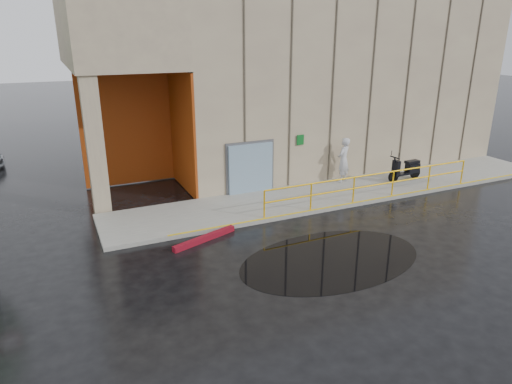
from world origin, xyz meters
TOP-DOWN VIEW (x-y plane):
  - ground at (0.00, 0.00)m, footprint 120.00×120.00m
  - sidewalk at (4.00, 4.50)m, footprint 20.00×3.00m
  - building at (5.10, 10.98)m, footprint 20.00×10.17m
  - guardrail at (4.25, 3.15)m, footprint 9.56×0.06m
  - person at (4.43, 5.49)m, footprint 0.85×0.76m
  - scooter at (7.05, 4.49)m, footprint 1.79×0.63m
  - red_curb at (-2.93, 2.50)m, footprint 2.32×0.99m
  - puddle at (0.08, -0.26)m, footprint 5.94×3.81m

SIDE VIEW (x-z plane):
  - ground at x=0.00m, z-range 0.00..0.00m
  - puddle at x=0.08m, z-range 0.00..0.01m
  - sidewalk at x=4.00m, z-range 0.00..0.15m
  - red_curb at x=-2.93m, z-range 0.00..0.18m
  - guardrail at x=4.25m, z-range 0.16..1.19m
  - scooter at x=7.05m, z-range 0.25..1.62m
  - person at x=4.43m, z-range 0.15..2.10m
  - building at x=5.10m, z-range 0.21..8.21m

